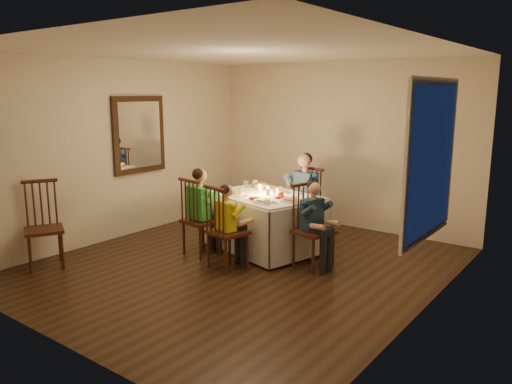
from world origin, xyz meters
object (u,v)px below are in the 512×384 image
Objects in this scene: chair_near_left at (202,255)px; chair_extra at (47,267)px; child_yellow at (228,268)px; chair_adult at (303,238)px; adult at (303,238)px; child_teal at (313,268)px; chair_end at (313,268)px; dining_table at (264,210)px; child_green at (202,255)px; chair_near_right at (228,268)px; serving_bowl at (260,186)px.

chair_extra reaches higher than chair_near_left.
chair_extra is at bearing 47.92° from child_yellow.
adult is at bearing -170.38° from chair_adult.
adult is 1.28m from child_teal.
chair_end is 0.99× the size of child_yellow.
dining_table is 1.45× the size of child_green.
chair_near_right is 0.65m from child_green.
chair_near_left is 0.90× the size of child_green.
chair_near_left is 1.33m from serving_bowl.
adult is 1.66m from child_yellow.
chair_extra is at bearing -118.58° from serving_bowl.
chair_adult and chair_near_right have the same top height.
child_yellow is (-0.05, -1.66, 0.00)m from adult.
serving_bowl is at bearing -0.92° from chair_extra.
chair_extra is at bearing 138.97° from child_teal.
child_teal is (2.65, 1.96, 0.00)m from chair_extra.
child_green is at bearing -5.49° from chair_near_right.
dining_table reaches higher than chair_extra.
chair_near_left and chair_near_right have the same top height.
chair_near_right is at bearing 140.20° from child_teal.
serving_bowl reaches higher than child_teal.
child_yellow is (0.62, -0.19, 0.00)m from child_green.
dining_table is at bearing -47.25° from serving_bowl.
chair_adult is 1.28m from chair_end.
serving_bowl is (-0.48, -0.41, 0.80)m from chair_adult.
chair_extra is (-1.72, -2.21, -0.55)m from dining_table.
chair_adult is at bearing 49.79° from chair_end.
dining_table is 0.95m from adult.
chair_adult is 1.61m from chair_near_left.
chair_near_right is 0.00m from child_yellow.
chair_near_right is at bearing -82.25° from chair_adult.
child_yellow is (0.10, -0.89, -0.55)m from dining_table.
dining_table is at bearing 87.36° from chair_end.
child_yellow is at bearing 170.50° from chair_near_left.
chair_adult is at bearing -106.70° from child_green.
serving_bowl is at bearing -59.04° from child_yellow.
chair_near_left is 0.99× the size of child_yellow.
chair_end is (1.45, 0.45, 0.00)m from chair_near_left.
child_yellow is at bearing 170.50° from child_green.
child_teal reaches higher than chair_near_left.
dining_table is 1.03m from chair_near_left.
chair_near_left is at bearing -10.84° from chair_extra.
dining_table is 1.05m from chair_near_right.
adult is at bearing 49.79° from chair_end.
chair_extra is at bearing -112.61° from chair_adult.
child_teal is (1.45, 0.45, 0.00)m from chair_near_left.
child_green reaches higher than child_teal.
adult is 1.02m from serving_bowl.
chair_adult is 0.90× the size of child_green.
dining_table is 1.61× the size of chair_adult.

